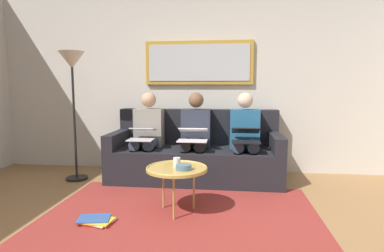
{
  "coord_description": "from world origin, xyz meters",
  "views": [
    {
      "loc": [
        -0.46,
        2.07,
        1.22
      ],
      "look_at": [
        0.0,
        -1.7,
        0.75
      ],
      "focal_mm": 30.15,
      "sensor_mm": 36.0,
      "label": 1
    }
  ],
  "objects_px": {
    "bowl": "(184,167)",
    "person_middle": "(195,134)",
    "laptop_silver": "(142,134)",
    "magazine_stack": "(96,220)",
    "cup": "(177,162)",
    "laptop_white": "(193,135)",
    "person_right": "(147,133)",
    "laptop_black": "(246,135)",
    "coffee_table": "(177,169)",
    "couch": "(196,155)",
    "framed_mirror": "(199,63)",
    "standing_lamp": "(72,74)",
    "person_left": "(245,134)"
  },
  "relations": [
    {
      "from": "bowl",
      "to": "person_middle",
      "type": "height_order",
      "value": "person_middle"
    },
    {
      "from": "laptop_silver",
      "to": "magazine_stack",
      "type": "relative_size",
      "value": 1.02
    },
    {
      "from": "person_middle",
      "to": "cup",
      "type": "bearing_deg",
      "value": 87.06
    },
    {
      "from": "laptop_white",
      "to": "person_right",
      "type": "xyz_separation_m",
      "value": [
        0.64,
        -0.24,
        -0.02
      ]
    },
    {
      "from": "laptop_black",
      "to": "laptop_silver",
      "type": "height_order",
      "value": "laptop_black"
    },
    {
      "from": "laptop_silver",
      "to": "coffee_table",
      "type": "bearing_deg",
      "value": 123.1
    },
    {
      "from": "couch",
      "to": "framed_mirror",
      "type": "height_order",
      "value": "framed_mirror"
    },
    {
      "from": "magazine_stack",
      "to": "standing_lamp",
      "type": "height_order",
      "value": "standing_lamp"
    },
    {
      "from": "laptop_white",
      "to": "laptop_silver",
      "type": "bearing_deg",
      "value": 0.56
    },
    {
      "from": "bowl",
      "to": "laptop_black",
      "type": "height_order",
      "value": "laptop_black"
    },
    {
      "from": "framed_mirror",
      "to": "standing_lamp",
      "type": "height_order",
      "value": "framed_mirror"
    },
    {
      "from": "person_right",
      "to": "standing_lamp",
      "type": "distance_m",
      "value": 1.2
    },
    {
      "from": "cup",
      "to": "person_middle",
      "type": "height_order",
      "value": "person_middle"
    },
    {
      "from": "cup",
      "to": "person_middle",
      "type": "relative_size",
      "value": 0.08
    },
    {
      "from": "cup",
      "to": "bowl",
      "type": "xyz_separation_m",
      "value": [
        -0.08,
        0.11,
        -0.02
      ]
    },
    {
      "from": "bowl",
      "to": "person_right",
      "type": "xyz_separation_m",
      "value": [
        0.67,
        -1.22,
        0.14
      ]
    },
    {
      "from": "framed_mirror",
      "to": "magazine_stack",
      "type": "distance_m",
      "value": 2.58
    },
    {
      "from": "bowl",
      "to": "coffee_table",
      "type": "bearing_deg",
      "value": -41.7
    },
    {
      "from": "bowl",
      "to": "laptop_white",
      "type": "relative_size",
      "value": 0.42
    },
    {
      "from": "magazine_stack",
      "to": "standing_lamp",
      "type": "bearing_deg",
      "value": -57.47
    },
    {
      "from": "cup",
      "to": "person_right",
      "type": "bearing_deg",
      "value": -62.29
    },
    {
      "from": "coffee_table",
      "to": "magazine_stack",
      "type": "height_order",
      "value": "coffee_table"
    },
    {
      "from": "cup",
      "to": "standing_lamp",
      "type": "bearing_deg",
      "value": -31.39
    },
    {
      "from": "couch",
      "to": "framed_mirror",
      "type": "xyz_separation_m",
      "value": [
        0.0,
        -0.39,
        1.24
      ]
    },
    {
      "from": "bowl",
      "to": "magazine_stack",
      "type": "bearing_deg",
      "value": 19.82
    },
    {
      "from": "laptop_black",
      "to": "laptop_silver",
      "type": "distance_m",
      "value": 1.28
    },
    {
      "from": "framed_mirror",
      "to": "person_middle",
      "type": "bearing_deg",
      "value": 90.0
    },
    {
      "from": "person_middle",
      "to": "person_right",
      "type": "relative_size",
      "value": 1.0
    },
    {
      "from": "laptop_black",
      "to": "laptop_white",
      "type": "relative_size",
      "value": 1.07
    },
    {
      "from": "person_left",
      "to": "laptop_silver",
      "type": "relative_size",
      "value": 3.21
    },
    {
      "from": "laptop_black",
      "to": "person_middle",
      "type": "xyz_separation_m",
      "value": [
        0.64,
        -0.23,
        -0.02
      ]
    },
    {
      "from": "couch",
      "to": "coffee_table",
      "type": "distance_m",
      "value": 1.22
    },
    {
      "from": "coffee_table",
      "to": "bowl",
      "type": "xyz_separation_m",
      "value": [
        -0.08,
        0.07,
        0.04
      ]
    },
    {
      "from": "cup",
      "to": "person_left",
      "type": "height_order",
      "value": "person_left"
    },
    {
      "from": "laptop_white",
      "to": "person_right",
      "type": "relative_size",
      "value": 0.31
    },
    {
      "from": "laptop_silver",
      "to": "standing_lamp",
      "type": "xyz_separation_m",
      "value": [
        0.91,
        -0.05,
        0.74
      ]
    },
    {
      "from": "standing_lamp",
      "to": "person_middle",
      "type": "bearing_deg",
      "value": -172.69
    },
    {
      "from": "person_middle",
      "to": "laptop_white",
      "type": "xyz_separation_m",
      "value": [
        0.0,
        0.24,
        0.02
      ]
    },
    {
      "from": "cup",
      "to": "person_left",
      "type": "relative_size",
      "value": 0.08
    },
    {
      "from": "laptop_silver",
      "to": "magazine_stack",
      "type": "xyz_separation_m",
      "value": [
        0.09,
        1.24,
        -0.61
      ]
    },
    {
      "from": "framed_mirror",
      "to": "person_middle",
      "type": "distance_m",
      "value": 1.05
    },
    {
      "from": "person_middle",
      "to": "magazine_stack",
      "type": "relative_size",
      "value": 3.28
    },
    {
      "from": "bowl",
      "to": "standing_lamp",
      "type": "height_order",
      "value": "standing_lamp"
    },
    {
      "from": "framed_mirror",
      "to": "cup",
      "type": "xyz_separation_m",
      "value": [
        0.06,
        1.57,
        -1.06
      ]
    },
    {
      "from": "laptop_black",
      "to": "couch",
      "type": "bearing_deg",
      "value": -25.07
    },
    {
      "from": "couch",
      "to": "laptop_silver",
      "type": "bearing_deg",
      "value": 26.1
    },
    {
      "from": "person_middle",
      "to": "laptop_silver",
      "type": "bearing_deg",
      "value": 20.94
    },
    {
      "from": "laptop_black",
      "to": "laptop_white",
      "type": "height_order",
      "value": "laptop_black"
    },
    {
      "from": "person_right",
      "to": "laptop_silver",
      "type": "distance_m",
      "value": 0.25
    },
    {
      "from": "laptop_white",
      "to": "standing_lamp",
      "type": "xyz_separation_m",
      "value": [
        1.55,
        -0.04,
        0.75
      ]
    }
  ]
}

